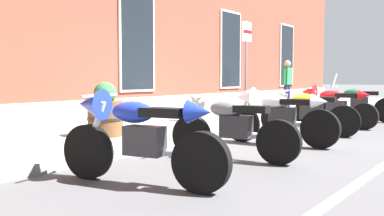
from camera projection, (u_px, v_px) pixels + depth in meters
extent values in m
plane|color=#424244|center=(238.00, 134.00, 8.85)|extent=(140.00, 140.00, 0.00)
cube|color=slate|center=(183.00, 126.00, 9.71)|extent=(32.18, 2.91, 0.15)
cube|color=gray|center=(138.00, 111.00, 10.54)|extent=(26.18, 0.10, 0.70)
cube|color=silver|center=(137.00, 41.00, 10.43)|extent=(1.22, 0.06, 2.52)
cube|color=black|center=(138.00, 41.00, 10.41)|extent=(1.10, 0.03, 2.40)
cube|color=silver|center=(230.00, 50.00, 13.91)|extent=(1.22, 0.06, 2.52)
cube|color=black|center=(231.00, 50.00, 13.89)|extent=(1.10, 0.03, 2.40)
cube|color=silver|center=(286.00, 56.00, 17.39)|extent=(1.22, 0.06, 2.52)
cube|color=black|center=(287.00, 56.00, 17.37)|extent=(1.10, 0.03, 2.40)
cylinder|color=black|center=(88.00, 152.00, 4.94)|extent=(0.24, 0.65, 0.64)
cylinder|color=black|center=(201.00, 163.00, 4.30)|extent=(0.24, 0.65, 0.64)
cylinder|color=silver|center=(95.00, 129.00, 4.88)|extent=(0.13, 0.33, 0.66)
cube|color=#28282B|center=(145.00, 141.00, 4.59)|extent=(0.30, 0.47, 0.32)
ellipsoid|color=#192D9E|center=(133.00, 112.00, 4.63)|extent=(0.35, 0.56, 0.24)
cube|color=black|center=(163.00, 112.00, 4.47)|extent=(0.31, 0.51, 0.10)
cylinder|color=silver|center=(100.00, 96.00, 4.82)|extent=(0.62, 0.15, 0.04)
cylinder|color=silver|center=(174.00, 153.00, 4.57)|extent=(0.17, 0.46, 0.09)
cone|color=#192D9E|center=(91.00, 104.00, 4.88)|extent=(0.42, 0.40, 0.36)
cone|color=#192D9E|center=(200.00, 112.00, 4.28)|extent=(0.28, 0.30, 0.24)
cylinder|color=black|center=(192.00, 136.00, 6.39)|extent=(0.20, 0.63, 0.62)
cylinder|color=black|center=(279.00, 142.00, 5.73)|extent=(0.20, 0.63, 0.62)
cylinder|color=silver|center=(197.00, 120.00, 6.33)|extent=(0.11, 0.31, 0.61)
cube|color=#28282B|center=(236.00, 127.00, 6.03)|extent=(0.28, 0.47, 0.32)
ellipsoid|color=slate|center=(227.00, 109.00, 6.08)|extent=(0.33, 0.55, 0.24)
cube|color=black|center=(251.00, 109.00, 5.90)|extent=(0.28, 0.51, 0.10)
cylinder|color=silver|center=(202.00, 96.00, 6.26)|extent=(0.62, 0.12, 0.04)
cylinder|color=silver|center=(259.00, 136.00, 5.99)|extent=(0.15, 0.46, 0.09)
sphere|color=silver|center=(197.00, 101.00, 6.31)|extent=(0.18, 0.18, 0.18)
cylinder|color=black|center=(242.00, 124.00, 7.83)|extent=(0.16, 0.67, 0.66)
cylinder|color=black|center=(320.00, 129.00, 7.05)|extent=(0.16, 0.67, 0.66)
cylinder|color=silver|center=(247.00, 111.00, 7.76)|extent=(0.09, 0.31, 0.61)
cube|color=#28282B|center=(282.00, 116.00, 7.40)|extent=(0.25, 0.45, 0.32)
ellipsoid|color=silver|center=(274.00, 102.00, 7.46)|extent=(0.29, 0.54, 0.24)
cube|color=black|center=(295.00, 102.00, 7.26)|extent=(0.25, 0.49, 0.10)
cylinder|color=silver|center=(252.00, 92.00, 7.69)|extent=(0.62, 0.08, 0.04)
cylinder|color=silver|center=(301.00, 124.00, 7.35)|extent=(0.12, 0.46, 0.09)
cone|color=silver|center=(245.00, 97.00, 7.77)|extent=(0.38, 0.36, 0.36)
cone|color=silver|center=(320.00, 101.00, 7.03)|extent=(0.26, 0.28, 0.24)
cylinder|color=black|center=(276.00, 119.00, 8.98)|extent=(0.23, 0.65, 0.64)
cylinder|color=black|center=(344.00, 121.00, 8.38)|extent=(0.23, 0.65, 0.64)
cylinder|color=silver|center=(281.00, 108.00, 8.92)|extent=(0.12, 0.30, 0.60)
cube|color=#28282B|center=(311.00, 111.00, 8.64)|extent=(0.30, 0.47, 0.32)
ellipsoid|color=gold|center=(304.00, 99.00, 8.69)|extent=(0.35, 0.56, 0.24)
cube|color=black|center=(323.00, 99.00, 8.52)|extent=(0.30, 0.51, 0.10)
cylinder|color=silver|center=(285.00, 91.00, 8.86)|extent=(0.62, 0.15, 0.04)
cylinder|color=silver|center=(327.00, 118.00, 8.63)|extent=(0.17, 0.46, 0.09)
sphere|color=silver|center=(281.00, 94.00, 8.90)|extent=(0.18, 0.18, 0.18)
cylinder|color=black|center=(306.00, 113.00, 10.45)|extent=(0.12, 0.61, 0.61)
cylinder|color=black|center=(365.00, 117.00, 9.63)|extent=(0.12, 0.61, 0.61)
cylinder|color=silver|center=(310.00, 103.00, 10.38)|extent=(0.07, 0.31, 0.64)
cube|color=#28282B|center=(336.00, 107.00, 10.00)|extent=(0.22, 0.44, 0.32)
ellipsoid|color=red|center=(330.00, 95.00, 10.07)|extent=(0.26, 0.52, 0.24)
cube|color=black|center=(347.00, 95.00, 9.84)|extent=(0.22, 0.48, 0.10)
cylinder|color=silver|center=(314.00, 88.00, 10.30)|extent=(0.62, 0.04, 0.04)
cylinder|color=silver|center=(351.00, 113.00, 9.92)|extent=(0.09, 0.45, 0.09)
cone|color=red|center=(308.00, 92.00, 10.39)|extent=(0.36, 0.34, 0.36)
cone|color=red|center=(364.00, 95.00, 9.60)|extent=(0.24, 0.26, 0.24)
cylinder|color=black|center=(329.00, 109.00, 11.76)|extent=(0.25, 0.67, 0.66)
cylinder|color=silver|center=(333.00, 100.00, 11.70)|extent=(0.13, 0.31, 0.61)
cube|color=#28282B|center=(359.00, 103.00, 11.41)|extent=(0.31, 0.48, 0.32)
ellipsoid|color=#195633|center=(354.00, 93.00, 11.46)|extent=(0.36, 0.56, 0.24)
cube|color=black|center=(369.00, 93.00, 11.29)|extent=(0.31, 0.51, 0.10)
cylinder|color=silver|center=(336.00, 87.00, 11.64)|extent=(0.61, 0.16, 0.04)
cylinder|color=silver|center=(371.00, 108.00, 11.40)|extent=(0.18, 0.46, 0.09)
cube|color=#B2BCC6|center=(334.00, 80.00, 11.65)|extent=(0.38, 0.21, 0.40)
cylinder|color=#1E1E4C|center=(286.00, 96.00, 14.38)|extent=(0.14, 0.14, 0.81)
cylinder|color=#1E1E4C|center=(288.00, 96.00, 14.52)|extent=(0.14, 0.14, 0.81)
cube|color=#26723F|center=(287.00, 76.00, 14.40)|extent=(0.40, 0.20, 0.57)
sphere|color=tan|center=(287.00, 64.00, 14.37)|extent=(0.22, 0.22, 0.22)
cylinder|color=#26723F|center=(284.00, 77.00, 14.20)|extent=(0.09, 0.09, 0.55)
cylinder|color=#26723F|center=(290.00, 77.00, 14.60)|extent=(0.09, 0.09, 0.55)
cube|color=maroon|center=(291.00, 83.00, 14.68)|extent=(0.08, 0.12, 0.24)
cylinder|color=#4C4C51|center=(246.00, 72.00, 9.86)|extent=(0.06, 0.06, 2.35)
cube|color=white|center=(247.00, 32.00, 9.79)|extent=(0.36, 0.03, 0.44)
cube|color=red|center=(247.00, 32.00, 9.78)|extent=(0.36, 0.01, 0.08)
cylinder|color=brown|center=(105.00, 119.00, 7.53)|extent=(0.62, 0.62, 0.62)
cylinder|color=black|center=(105.00, 119.00, 7.53)|extent=(0.65, 0.65, 0.04)
sphere|color=#28602D|center=(105.00, 93.00, 7.50)|extent=(0.40, 0.40, 0.40)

